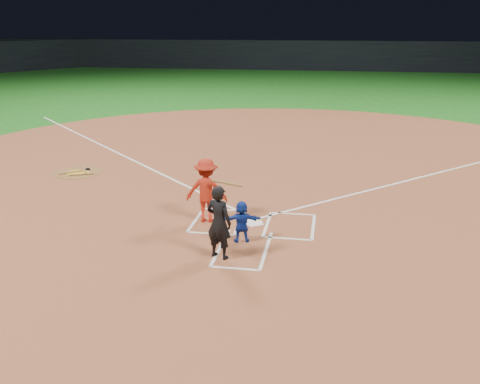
% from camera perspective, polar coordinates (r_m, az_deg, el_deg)
% --- Properties ---
extents(ground, '(120.00, 120.00, 0.00)m').
position_cam_1_polar(ground, '(14.36, 1.46, -3.39)').
color(ground, '#165B18').
rests_on(ground, ground).
extents(home_plate_dirt, '(28.00, 28.00, 0.01)m').
position_cam_1_polar(home_plate_dirt, '(20.03, 3.98, 2.74)').
color(home_plate_dirt, brown).
rests_on(home_plate_dirt, ground).
extents(stadium_wall_far, '(80.00, 1.20, 3.20)m').
position_cam_1_polar(stadium_wall_far, '(61.39, 8.27, 14.22)').
color(stadium_wall_far, black).
rests_on(stadium_wall_far, ground).
extents(home_plate, '(0.60, 0.60, 0.02)m').
position_cam_1_polar(home_plate, '(14.35, 1.46, -3.31)').
color(home_plate, white).
rests_on(home_plate, home_plate_dirt).
extents(on_deck_circle, '(1.70, 1.70, 0.01)m').
position_cam_1_polar(on_deck_circle, '(19.98, -16.94, 2.00)').
color(on_deck_circle, brown).
rests_on(on_deck_circle, home_plate_dirt).
extents(on_deck_logo, '(0.80, 0.80, 0.00)m').
position_cam_1_polar(on_deck_logo, '(19.98, -16.94, 2.01)').
color(on_deck_logo, gold).
rests_on(on_deck_logo, on_deck_circle).
extents(on_deck_bat_a, '(0.47, 0.76, 0.06)m').
position_cam_1_polar(on_deck_bat_a, '(20.12, -16.25, 2.27)').
color(on_deck_bat_a, '#9E643A').
rests_on(on_deck_bat_a, on_deck_circle).
extents(on_deck_bat_b, '(0.67, 0.60, 0.06)m').
position_cam_1_polar(on_deck_bat_b, '(19.97, -17.59, 2.04)').
color(on_deck_bat_b, '#A6673D').
rests_on(on_deck_bat_b, on_deck_circle).
extents(on_deck_bat_c, '(0.78, 0.43, 0.06)m').
position_cam_1_polar(on_deck_bat_c, '(19.58, -16.54, 1.83)').
color(on_deck_bat_c, olive).
rests_on(on_deck_bat_c, on_deck_circle).
extents(bat_weight_donut, '(0.19, 0.19, 0.05)m').
position_cam_1_polar(bat_weight_donut, '(20.23, -15.94, 2.36)').
color(bat_weight_donut, black).
rests_on(bat_weight_donut, on_deck_circle).
extents(catcher, '(1.01, 0.52, 1.04)m').
position_cam_1_polar(catcher, '(13.00, 0.18, -3.17)').
color(catcher, '#122F98').
rests_on(catcher, home_plate_dirt).
extents(umpire, '(0.73, 0.61, 1.71)m').
position_cam_1_polar(umpire, '(12.03, -2.26, -3.24)').
color(umpire, black).
rests_on(umpire, home_plate_dirt).
extents(chalk_markings, '(28.35, 17.32, 0.01)m').
position_cam_1_polar(chalk_markings, '(19.34, 3.76, 2.23)').
color(chalk_markings, white).
rests_on(chalk_markings, home_plate_dirt).
extents(batter_at_plate, '(1.57, 0.72, 1.73)m').
position_cam_1_polar(batter_at_plate, '(14.26, -3.60, 0.18)').
color(batter_at_plate, '#B02313').
rests_on(batter_at_plate, home_plate_dirt).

